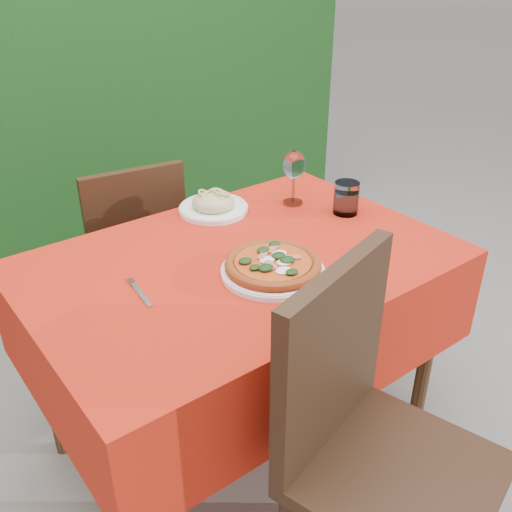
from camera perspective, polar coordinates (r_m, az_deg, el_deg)
ground at (r=2.18m, az=-1.28°, el=-17.57°), size 60.00×60.00×0.00m
hedge at (r=2.97m, az=-20.12°, el=14.46°), size 3.20×0.55×1.78m
dining_table at (r=1.79m, az=-1.49°, el=-4.36°), size 1.26×0.86×0.75m
chair_near at (r=1.44m, az=11.02°, el=-16.88°), size 0.54×0.54×0.97m
chair_far at (r=2.35m, az=-12.17°, el=0.75°), size 0.44×0.44×0.86m
pizza_plate at (r=1.61m, az=1.70°, el=-1.06°), size 0.30×0.30×0.06m
pasta_plate at (r=2.00m, az=-4.29°, el=5.13°), size 0.24×0.24×0.07m
water_glass at (r=2.00m, az=9.00°, el=5.61°), size 0.09×0.09×0.11m
wine_glass at (r=2.02m, az=3.82°, el=8.86°), size 0.08×0.08×0.20m
fork at (r=1.56m, az=-11.38°, el=-3.82°), size 0.04×0.18×0.00m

